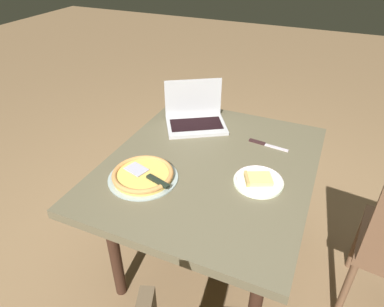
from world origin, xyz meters
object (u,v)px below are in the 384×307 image
object	(u,v)px
pizza_tray	(143,175)
pizza_plate	(258,181)
dining_table	(210,177)
table_knife	(264,144)
laptop	(195,116)

from	to	relation	value
pizza_tray	pizza_plate	bearing A→B (deg)	109.76
dining_table	pizza_tray	world-z (taller)	pizza_tray
pizza_plate	table_knife	bearing A→B (deg)	-171.13
pizza_plate	dining_table	bearing A→B (deg)	-103.55
pizza_tray	table_knife	distance (m)	0.65
dining_table	laptop	distance (m)	0.41
pizza_plate	pizza_tray	size ratio (longest dim) A/B	0.70
dining_table	pizza_plate	size ratio (longest dim) A/B	5.18
dining_table	table_knife	bearing A→B (deg)	143.33
laptop	table_knife	bearing A→B (deg)	81.25
laptop	pizza_plate	distance (m)	0.61
pizza_tray	table_knife	bearing A→B (deg)	139.31
pizza_tray	laptop	bearing A→B (deg)	178.83
laptop	pizza_tray	xyz separation A→B (m)	(0.56, -0.01, -0.03)
pizza_plate	table_knife	xyz separation A→B (m)	(-0.32, -0.05, -0.01)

